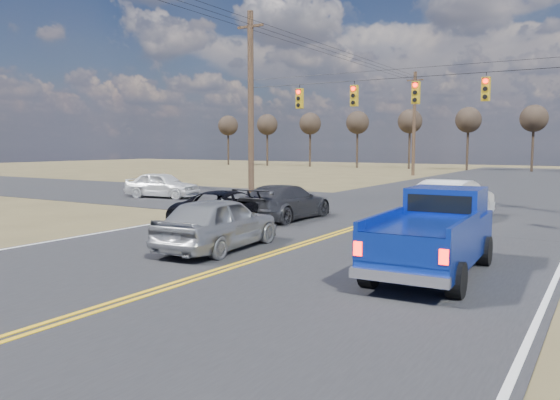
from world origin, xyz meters
The scene contains 12 objects.
ground centered at (0.00, 0.00, 0.00)m, with size 160.00×160.00×0.00m, color brown.
road_main centered at (0.00, 10.00, 0.00)m, with size 14.00×120.00×0.02m, color #28282B.
road_cross centered at (0.00, 18.00, 0.00)m, with size 120.00×12.00×0.02m, color #28282B.
signal_gantry centered at (0.50, 17.79, 5.06)m, with size 19.60×4.83×10.00m.
utility_poles centered at (0.00, 17.00, 5.23)m, with size 19.60×58.32×10.00m.
treeline centered at (0.00, 26.96, 5.70)m, with size 87.00×117.80×7.40m.
pickup_truck centered at (4.34, 5.91, 0.93)m, with size 2.21×5.18×1.92m.
silver_suv centered at (-1.68, 5.69, 0.77)m, with size 1.81×4.51×1.54m, color gray.
black_suv centered at (-4.02, 9.28, 0.67)m, with size 2.23×4.84×1.34m, color black.
white_car_queue centered at (2.39, 15.50, 0.80)m, with size 1.70×4.86×1.60m, color silver.
dgrey_car_queue centered at (-3.27, 12.05, 0.70)m, with size 1.97×4.85×1.41m, color #37373D.
cross_car_west centered at (-13.81, 16.18, 0.73)m, with size 4.28×1.72×1.46m, color white.
Camera 1 is at (7.75, -6.39, 2.95)m, focal length 35.00 mm.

